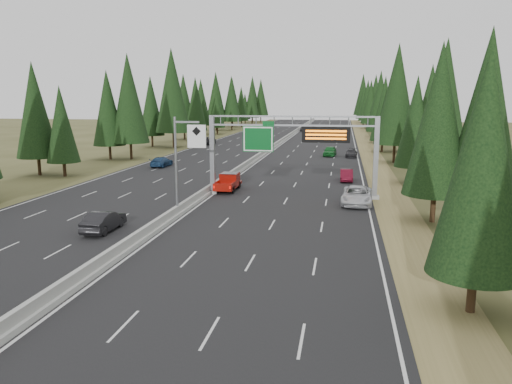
% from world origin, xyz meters
% --- Properties ---
extents(road, '(32.00, 260.00, 0.08)m').
position_xyz_m(road, '(0.00, 80.00, 0.04)').
color(road, black).
rests_on(road, ground).
extents(shoulder_right, '(3.60, 260.00, 0.06)m').
position_xyz_m(shoulder_right, '(17.80, 80.00, 0.03)').
color(shoulder_right, olive).
rests_on(shoulder_right, ground).
extents(shoulder_left, '(3.60, 260.00, 0.06)m').
position_xyz_m(shoulder_left, '(-17.80, 80.00, 0.03)').
color(shoulder_left, '#41431F').
rests_on(shoulder_left, ground).
extents(median_barrier, '(0.70, 260.00, 0.85)m').
position_xyz_m(median_barrier, '(0.00, 80.00, 0.41)').
color(median_barrier, '#959690').
rests_on(median_barrier, road).
extents(sign_gantry, '(16.75, 0.98, 7.80)m').
position_xyz_m(sign_gantry, '(8.92, 34.88, 5.27)').
color(sign_gantry, slate).
rests_on(sign_gantry, road).
extents(hov_sign_pole, '(2.80, 0.50, 8.00)m').
position_xyz_m(hov_sign_pole, '(0.58, 24.97, 4.72)').
color(hov_sign_pole, slate).
rests_on(hov_sign_pole, road).
extents(tree_row_right, '(11.88, 239.97, 18.85)m').
position_xyz_m(tree_row_right, '(22.17, 77.73, 9.03)').
color(tree_row_right, black).
rests_on(tree_row_right, ground).
extents(tree_row_left, '(11.67, 238.84, 18.89)m').
position_xyz_m(tree_row_left, '(-21.81, 71.15, 9.19)').
color(tree_row_left, black).
rests_on(tree_row_left, ground).
extents(silver_minivan, '(2.97, 5.90, 1.60)m').
position_xyz_m(silver_minivan, '(14.50, 32.18, 0.88)').
color(silver_minivan, silver).
rests_on(silver_minivan, road).
extents(red_pickup, '(1.90, 5.31, 1.73)m').
position_xyz_m(red_pickup, '(1.50, 37.17, 1.04)').
color(red_pickup, black).
rests_on(red_pickup, road).
extents(car_ahead_green, '(2.26, 4.89, 1.62)m').
position_xyz_m(car_ahead_green, '(10.98, 70.29, 0.89)').
color(car_ahead_green, '#166123').
rests_on(car_ahead_green, road).
extents(car_ahead_dkred, '(1.46, 4.08, 1.34)m').
position_xyz_m(car_ahead_dkred, '(13.62, 45.00, 0.75)').
color(car_ahead_dkred, '#580C1C').
rests_on(car_ahead_dkred, road).
extents(car_ahead_dkgrey, '(2.04, 4.55, 1.29)m').
position_xyz_m(car_ahead_dkgrey, '(14.50, 69.40, 0.73)').
color(car_ahead_dkgrey, black).
rests_on(car_ahead_dkgrey, road).
extents(car_ahead_white, '(3.16, 5.99, 1.61)m').
position_xyz_m(car_ahead_white, '(9.38, 99.50, 0.88)').
color(car_ahead_white, silver).
rests_on(car_ahead_white, road).
extents(car_ahead_far, '(2.01, 4.31, 1.43)m').
position_xyz_m(car_ahead_far, '(1.50, 132.16, 0.79)').
color(car_ahead_far, black).
rests_on(car_ahead_far, road).
extents(car_onc_near, '(1.61, 4.50, 1.48)m').
position_xyz_m(car_onc_near, '(-3.69, 19.59, 0.82)').
color(car_onc_near, black).
rests_on(car_onc_near, road).
extents(car_onc_blue, '(2.05, 4.81, 1.38)m').
position_xyz_m(car_onc_blue, '(-11.84, 53.02, 0.77)').
color(car_onc_blue, navy).
rests_on(car_onc_blue, road).
extents(car_onc_white, '(2.14, 4.61, 1.53)m').
position_xyz_m(car_onc_white, '(-1.50, 85.18, 0.84)').
color(car_onc_white, silver).
rests_on(car_onc_white, road).
extents(car_onc_far, '(3.03, 5.89, 1.59)m').
position_xyz_m(car_onc_far, '(-14.50, 87.11, 0.88)').
color(car_onc_far, black).
rests_on(car_onc_far, road).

